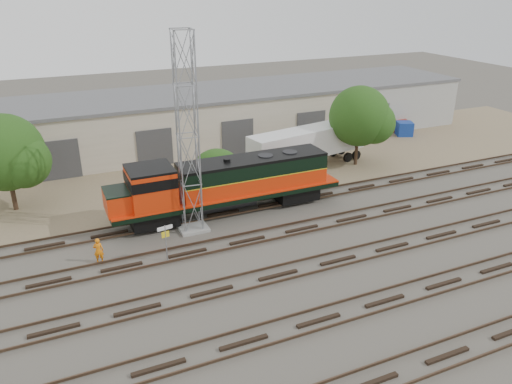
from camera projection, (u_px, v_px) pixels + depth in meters
name	position (u px, v px, depth m)	size (l,w,h in m)	color
ground	(313.00, 239.00, 32.43)	(140.00, 140.00, 0.00)	#47423A
dirt_strip	(230.00, 167.00, 45.04)	(80.00, 16.00, 0.02)	#726047
tracks	(338.00, 260.00, 29.88)	(80.00, 20.40, 0.28)	black
warehouse	(201.00, 118.00, 50.73)	(58.40, 10.40, 5.30)	beige
locomotive	(224.00, 184.00, 35.11)	(16.80, 2.95, 4.04)	black
signal_tower	(188.00, 139.00, 31.37)	(1.91, 1.91, 12.96)	gray
sign_post	(166.00, 236.00, 29.40)	(0.95, 0.19, 2.33)	gray
worker	(98.00, 250.00, 29.53)	(0.58, 0.38, 1.59)	orange
semi_trailer	(311.00, 143.00, 44.17)	(11.93, 4.45, 3.60)	silver
dumpster_blue	(404.00, 129.00, 53.83)	(1.60, 1.50, 1.50)	#163898
dumpster_red	(399.00, 125.00, 55.37)	(1.50, 1.40, 1.40)	maroon
tree_west	(9.00, 155.00, 34.94)	(5.74, 5.46, 7.15)	#382619
tree_mid	(221.00, 178.00, 37.83)	(4.40, 4.19, 4.19)	#382619
tree_east	(363.00, 118.00, 43.83)	(5.59, 5.32, 7.18)	#382619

